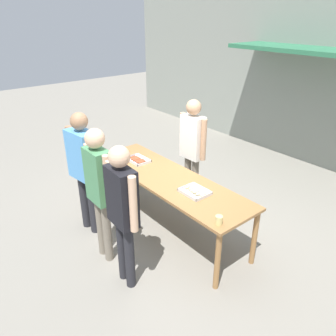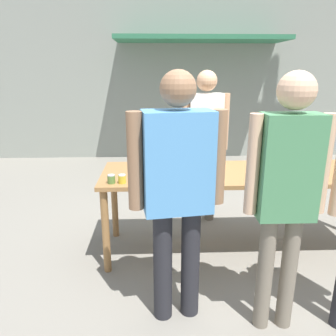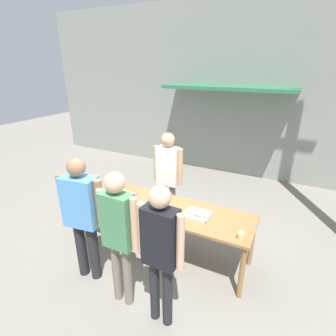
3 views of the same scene
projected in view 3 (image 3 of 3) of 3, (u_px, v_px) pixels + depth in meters
name	position (u px, v px, depth m)	size (l,w,h in m)	color
ground_plane	(163.00, 251.00, 4.40)	(24.00, 24.00, 0.00)	gray
building_facade_back	(233.00, 92.00, 6.87)	(12.00, 1.11, 4.50)	gray
serving_table	(163.00, 211.00, 4.11)	(2.82, 0.83, 0.87)	olive
food_tray_sausages	(123.00, 196.00, 4.38)	(0.38, 0.27, 0.04)	silver
food_tray_buns	(198.00, 215.00, 3.82)	(0.37, 0.30, 0.06)	silver
condiment_jar_mustard	(87.00, 195.00, 4.35)	(0.07, 0.07, 0.08)	#567A38
condiment_jar_ketchup	(91.00, 196.00, 4.31)	(0.07, 0.07, 0.08)	gold
beer_cup	(241.00, 236.00, 3.29)	(0.09, 0.09, 0.11)	#DBC67A
person_server_behind_table	(168.00, 172.00, 4.72)	(0.56, 0.24, 1.84)	#756B5B
person_customer_holding_hotdog	(82.00, 211.00, 3.52)	(0.68, 0.32, 1.85)	#232328
person_customer_with_cup	(160.00, 246.00, 2.83)	(0.56, 0.24, 1.82)	#232328
person_customer_waiting_in_line	(118.00, 229.00, 3.09)	(0.55, 0.24, 1.84)	#756B5B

